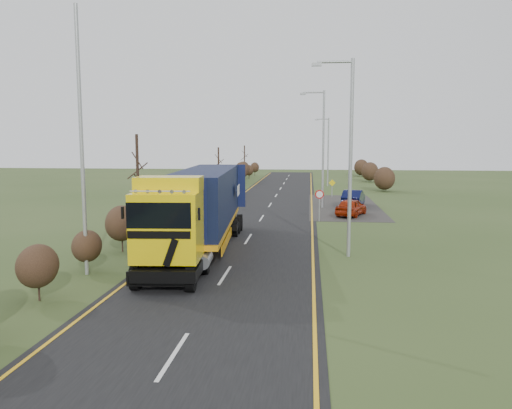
{
  "coord_description": "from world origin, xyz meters",
  "views": [
    {
      "loc": [
        3.49,
        -24.17,
        5.56
      ],
      "look_at": [
        0.6,
        2.61,
        2.21
      ],
      "focal_mm": 35.0,
      "sensor_mm": 36.0,
      "label": 1
    }
  ],
  "objects_px": {
    "car_blue_sedan": "(353,198)",
    "streetlight_near": "(348,149)",
    "lorry": "(202,205)",
    "car_red_hatchback": "(351,207)",
    "speed_sign": "(319,200)"
  },
  "relations": [
    {
      "from": "lorry",
      "to": "car_blue_sedan",
      "type": "xyz_separation_m",
      "value": [
        9.26,
        19.12,
        -1.68
      ]
    },
    {
      "from": "streetlight_near",
      "to": "speed_sign",
      "type": "distance_m",
      "value": 11.52
    },
    {
      "from": "car_red_hatchback",
      "to": "streetlight_near",
      "type": "distance_m",
      "value": 14.65
    },
    {
      "from": "lorry",
      "to": "car_red_hatchback",
      "type": "xyz_separation_m",
      "value": [
        8.62,
        13.52,
        -1.75
      ]
    },
    {
      "from": "car_blue_sedan",
      "to": "streetlight_near",
      "type": "height_order",
      "value": "streetlight_near"
    },
    {
      "from": "speed_sign",
      "to": "lorry",
      "type": "bearing_deg",
      "value": -120.26
    },
    {
      "from": "car_red_hatchback",
      "to": "car_blue_sedan",
      "type": "distance_m",
      "value": 5.63
    },
    {
      "from": "streetlight_near",
      "to": "car_blue_sedan",
      "type": "bearing_deg",
      "value": 84.12
    },
    {
      "from": "lorry",
      "to": "car_blue_sedan",
      "type": "bearing_deg",
      "value": 59.74
    },
    {
      "from": "car_red_hatchback",
      "to": "speed_sign",
      "type": "bearing_deg",
      "value": 71.98
    },
    {
      "from": "lorry",
      "to": "car_red_hatchback",
      "type": "height_order",
      "value": "lorry"
    },
    {
      "from": "speed_sign",
      "to": "car_blue_sedan",
      "type": "bearing_deg",
      "value": 70.07
    },
    {
      "from": "streetlight_near",
      "to": "speed_sign",
      "type": "bearing_deg",
      "value": 95.84
    },
    {
      "from": "lorry",
      "to": "streetlight_near",
      "type": "relative_size",
      "value": 1.62
    },
    {
      "from": "car_red_hatchback",
      "to": "speed_sign",
      "type": "height_order",
      "value": "speed_sign"
    }
  ]
}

